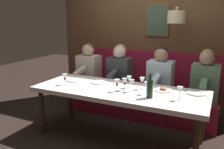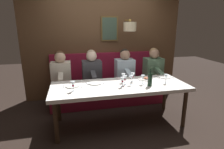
# 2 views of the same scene
# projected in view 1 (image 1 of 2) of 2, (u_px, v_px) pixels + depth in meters

# --- Properties ---
(ground_plane) EXTENTS (12.00, 12.00, 0.00)m
(ground_plane) POSITION_uv_depth(u_px,v_px,m) (118.00, 138.00, 3.35)
(ground_plane) COLOR black
(dining_table) EXTENTS (0.90, 2.35, 0.74)m
(dining_table) POSITION_uv_depth(u_px,v_px,m) (119.00, 94.00, 3.19)
(dining_table) COLOR white
(dining_table) RESTS_ON ground_plane
(banquette_bench) EXTENTS (0.52, 2.55, 0.45)m
(banquette_bench) POSITION_uv_depth(u_px,v_px,m) (139.00, 103.00, 4.08)
(banquette_bench) COLOR maroon
(banquette_bench) RESTS_ON ground_plane
(back_wall_panel) EXTENTS (0.59, 3.75, 2.90)m
(back_wall_panel) POSITION_uv_depth(u_px,v_px,m) (151.00, 35.00, 4.31)
(back_wall_panel) COLOR brown
(back_wall_panel) RESTS_ON ground_plane
(diner_nearest) EXTENTS (0.60, 0.40, 0.79)m
(diner_nearest) POSITION_uv_depth(u_px,v_px,m) (205.00, 77.00, 3.50)
(diner_nearest) COLOR #567A5B
(diner_nearest) RESTS_ON banquette_bench
(diner_near) EXTENTS (0.60, 0.40, 0.79)m
(diner_near) POSITION_uv_depth(u_px,v_px,m) (160.00, 73.00, 3.78)
(diner_near) COLOR silver
(diner_near) RESTS_ON banquette_bench
(diner_middle) EXTENTS (0.60, 0.40, 0.79)m
(diner_middle) POSITION_uv_depth(u_px,v_px,m) (120.00, 69.00, 4.09)
(diner_middle) COLOR #3D3D42
(diner_middle) RESTS_ON banquette_bench
(diner_far) EXTENTS (0.60, 0.40, 0.79)m
(diner_far) POSITION_uv_depth(u_px,v_px,m) (89.00, 66.00, 4.35)
(diner_far) COLOR beige
(diner_far) RESTS_ON banquette_bench
(place_setting_0) EXTENTS (0.24, 0.32, 0.01)m
(place_setting_0) POSITION_uv_depth(u_px,v_px,m) (98.00, 82.00, 3.48)
(place_setting_0) COLOR silver
(place_setting_0) RESTS_ON dining_table
(place_setting_1) EXTENTS (0.24, 0.32, 0.01)m
(place_setting_1) POSITION_uv_depth(u_px,v_px,m) (197.00, 93.00, 2.97)
(place_setting_1) COLOR silver
(place_setting_1) RESTS_ON dining_table
(place_setting_2) EXTENTS (0.24, 0.32, 0.05)m
(place_setting_2) POSITION_uv_depth(u_px,v_px,m) (163.00, 90.00, 3.10)
(place_setting_2) COLOR silver
(place_setting_2) RESTS_ON dining_table
(place_setting_3) EXTENTS (0.24, 0.31, 0.01)m
(place_setting_3) POSITION_uv_depth(u_px,v_px,m) (74.00, 80.00, 3.60)
(place_setting_3) COLOR white
(place_setting_3) RESTS_ON dining_table
(wine_glass_0) EXTENTS (0.07, 0.07, 0.16)m
(wine_glass_0) POSITION_uv_depth(u_px,v_px,m) (180.00, 90.00, 2.73)
(wine_glass_0) COLOR silver
(wine_glass_0) RESTS_ON dining_table
(wine_glass_1) EXTENTS (0.07, 0.07, 0.16)m
(wine_glass_1) POSITION_uv_depth(u_px,v_px,m) (117.00, 83.00, 3.05)
(wine_glass_1) COLOR silver
(wine_glass_1) RESTS_ON dining_table
(wine_glass_2) EXTENTS (0.07, 0.07, 0.16)m
(wine_glass_2) POSITION_uv_depth(u_px,v_px,m) (131.00, 83.00, 3.04)
(wine_glass_2) COLOR silver
(wine_glass_2) RESTS_ON dining_table
(wine_glass_3) EXTENTS (0.07, 0.07, 0.16)m
(wine_glass_3) POSITION_uv_depth(u_px,v_px,m) (125.00, 82.00, 3.10)
(wine_glass_3) COLOR silver
(wine_glass_3) RESTS_ON dining_table
(wine_glass_4) EXTENTS (0.07, 0.07, 0.16)m
(wine_glass_4) POSITION_uv_depth(u_px,v_px,m) (129.00, 79.00, 3.22)
(wine_glass_4) COLOR silver
(wine_glass_4) RESTS_ON dining_table
(wine_glass_5) EXTENTS (0.07, 0.07, 0.16)m
(wine_glass_5) POSITION_uv_depth(u_px,v_px,m) (146.00, 85.00, 2.94)
(wine_glass_5) COLOR silver
(wine_glass_5) RESTS_ON dining_table
(wine_glass_6) EXTENTS (0.07, 0.07, 0.16)m
(wine_glass_6) POSITION_uv_depth(u_px,v_px,m) (142.00, 81.00, 3.15)
(wine_glass_6) COLOR silver
(wine_glass_6) RESTS_ON dining_table
(wine_glass_7) EXTENTS (0.07, 0.07, 0.16)m
(wine_glass_7) POSITION_uv_depth(u_px,v_px,m) (65.00, 77.00, 3.36)
(wine_glass_7) COLOR silver
(wine_glass_7) RESTS_ON dining_table
(wine_bottle) EXTENTS (0.08, 0.08, 0.30)m
(wine_bottle) POSITION_uv_depth(u_px,v_px,m) (150.00, 89.00, 2.80)
(wine_bottle) COLOR black
(wine_bottle) RESTS_ON dining_table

